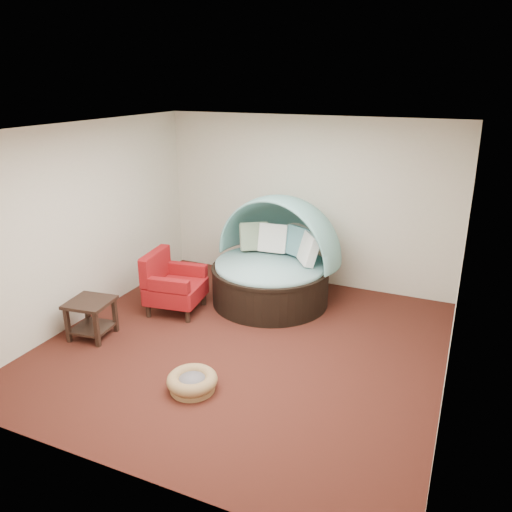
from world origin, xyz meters
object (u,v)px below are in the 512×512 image
at_px(canopy_daybed, 274,254).
at_px(pet_basket, 192,382).
at_px(side_table, 91,314).
at_px(red_armchair, 172,284).

xyz_separation_m(canopy_daybed, pet_basket, (0.07, -2.66, -0.67)).
bearing_deg(canopy_daybed, side_table, -120.20).
bearing_deg(side_table, red_armchair, 64.27).
relative_size(red_armchair, side_table, 1.48).
xyz_separation_m(canopy_daybed, red_armchair, (-1.26, -0.98, -0.35)).
bearing_deg(canopy_daybed, pet_basket, -78.17).
bearing_deg(canopy_daybed, red_armchair, -131.96).
bearing_deg(pet_basket, side_table, 164.15).
bearing_deg(side_table, pet_basket, -15.85).
distance_m(red_armchair, side_table, 1.28).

